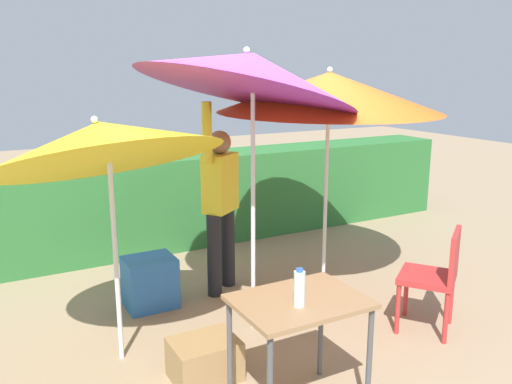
% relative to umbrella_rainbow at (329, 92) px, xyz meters
% --- Properties ---
extents(ground_plane, '(24.00, 24.00, 0.00)m').
position_rel_umbrella_rainbow_xyz_m(ground_plane, '(-0.79, -0.33, -1.95)').
color(ground_plane, '#9E8466').
extents(hedge_row, '(8.00, 0.70, 1.12)m').
position_rel_umbrella_rainbow_xyz_m(hedge_row, '(-0.79, 2.06, -1.39)').
color(hedge_row, '#2D7033').
rests_on(hedge_row, ground_plane).
extents(umbrella_rainbow, '(2.10, 2.10, 2.18)m').
position_rel_umbrella_rainbow_xyz_m(umbrella_rainbow, '(0.00, 0.00, 0.00)').
color(umbrella_rainbow, silver).
rests_on(umbrella_rainbow, ground_plane).
extents(umbrella_orange, '(1.70, 1.67, 2.10)m').
position_rel_umbrella_rainbow_xyz_m(umbrella_orange, '(-2.16, -0.33, -0.29)').
color(umbrella_orange, silver).
rests_on(umbrella_orange, ground_plane).
extents(umbrella_yellow, '(1.80, 1.77, 2.55)m').
position_rel_umbrella_rainbow_xyz_m(umbrella_yellow, '(-1.00, -0.32, 0.18)').
color(umbrella_yellow, silver).
rests_on(umbrella_yellow, ground_plane).
extents(person_vendor, '(0.49, 0.40, 1.88)m').
position_rel_umbrella_rainbow_xyz_m(person_vendor, '(-0.90, 0.48, -1.02)').
color(person_vendor, black).
rests_on(person_vendor, ground_plane).
extents(chair_plastic, '(0.61, 0.61, 0.89)m').
position_rel_umbrella_rainbow_xyz_m(chair_plastic, '(0.31, -1.14, -1.44)').
color(chair_plastic, '#B72D2D').
rests_on(chair_plastic, ground_plane).
extents(cooler_box, '(0.45, 0.37, 0.47)m').
position_rel_umbrella_rainbow_xyz_m(cooler_box, '(-1.64, 0.45, -1.72)').
color(cooler_box, '#2D6BB7').
rests_on(cooler_box, ground_plane).
extents(crate_cardboard, '(0.47, 0.36, 0.29)m').
position_rel_umbrella_rainbow_xyz_m(crate_cardboard, '(-1.66, -0.87, -1.81)').
color(crate_cardboard, '#9E7A4C').
rests_on(crate_cardboard, ground_plane).
extents(folding_table, '(0.80, 0.60, 0.77)m').
position_rel_umbrella_rainbow_xyz_m(folding_table, '(-1.27, -1.49, -1.28)').
color(folding_table, '#4C4C51').
rests_on(folding_table, ground_plane).
extents(bottle_water, '(0.07, 0.07, 0.24)m').
position_rel_umbrella_rainbow_xyz_m(bottle_water, '(-1.33, -1.57, -1.07)').
color(bottle_water, silver).
rests_on(bottle_water, folding_table).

